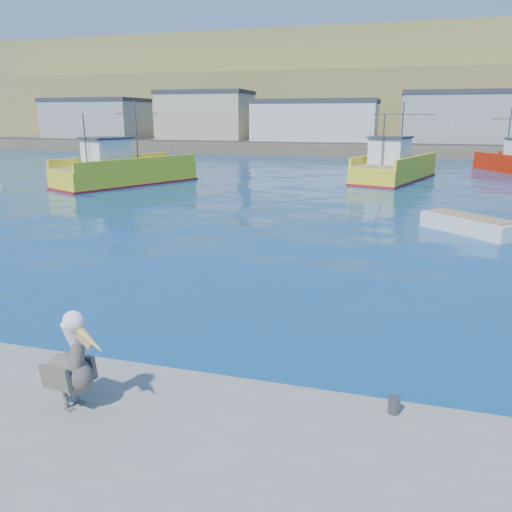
% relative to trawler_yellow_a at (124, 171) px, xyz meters
% --- Properties ---
extents(ground, '(260.00, 260.00, 0.00)m').
position_rel_trawler_yellow_a_xyz_m(ground, '(18.26, -24.37, -1.06)').
color(ground, navy).
rests_on(ground, ground).
extents(dock_bollards, '(36.20, 0.20, 0.30)m').
position_rel_trawler_yellow_a_xyz_m(dock_bollards, '(18.86, -27.77, -0.41)').
color(dock_bollards, '#4C4C4C').
rests_on(dock_bollards, dock).
extents(far_shore, '(200.00, 81.00, 24.00)m').
position_rel_trawler_yellow_a_xyz_m(far_shore, '(18.26, 84.83, 7.92)').
color(far_shore, brown).
rests_on(far_shore, ground).
extents(trawler_yellow_a, '(8.45, 12.12, 6.55)m').
position_rel_trawler_yellow_a_xyz_m(trawler_yellow_a, '(0.00, 0.00, 0.00)').
color(trawler_yellow_a, yellow).
rests_on(trawler_yellow_a, ground).
extents(trawler_yellow_b, '(7.16, 11.91, 6.51)m').
position_rel_trawler_yellow_a_xyz_m(trawler_yellow_b, '(20.57, 8.64, -0.02)').
color(trawler_yellow_b, yellow).
rests_on(trawler_yellow_b, ground).
extents(boat_orange, '(6.01, 8.29, 6.01)m').
position_rel_trawler_yellow_a_xyz_m(boat_orange, '(31.57, 19.04, -0.05)').
color(boat_orange, red).
rests_on(boat_orange, ground).
extents(skiff_mid, '(4.31, 4.27, 0.98)m').
position_rel_trawler_yellow_a_xyz_m(skiff_mid, '(24.38, -10.64, -0.74)').
color(skiff_mid, silver).
rests_on(skiff_mid, ground).
extents(pelican, '(1.44, 0.83, 1.79)m').
position_rel_trawler_yellow_a_xyz_m(pelican, '(16.02, -29.08, 0.21)').
color(pelican, '#595451').
rests_on(pelican, dock).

